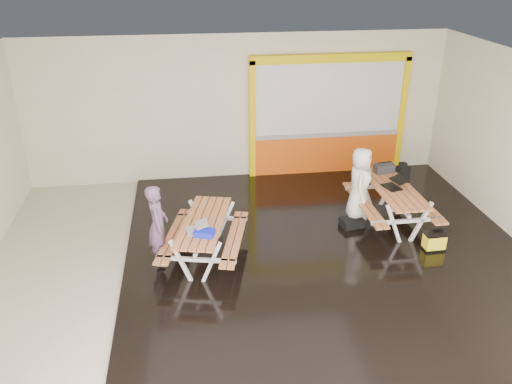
{
  "coord_description": "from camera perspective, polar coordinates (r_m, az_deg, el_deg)",
  "views": [
    {
      "loc": [
        -1.25,
        -8.1,
        5.25
      ],
      "look_at": [
        0.0,
        0.9,
        1.0
      ],
      "focal_mm": 36.84,
      "sensor_mm": 36.0,
      "label": 1
    }
  ],
  "objects": [
    {
      "name": "room",
      "position": [
        8.91,
        0.8,
        1.94
      ],
      "size": [
        10.02,
        8.02,
        3.52
      ],
      "color": "beige",
      "rests_on": "ground"
    },
    {
      "name": "deck",
      "position": [
        9.96,
        7.92,
        -6.85
      ],
      "size": [
        7.5,
        7.98,
        0.05
      ],
      "primitive_type": "cube",
      "color": "black",
      "rests_on": "room"
    },
    {
      "name": "kiosk",
      "position": [
        13.08,
        7.81,
        7.92
      ],
      "size": [
        3.88,
        0.16,
        3.0
      ],
      "color": "#DB510E",
      "rests_on": "room"
    },
    {
      "name": "picnic_table_left",
      "position": [
        9.54,
        -5.64,
        -4.13
      ],
      "size": [
        1.8,
        2.28,
        0.81
      ],
      "color": "#BC7342",
      "rests_on": "deck"
    },
    {
      "name": "picnic_table_right",
      "position": [
        11.05,
        14.59,
        -0.41
      ],
      "size": [
        1.47,
        2.13,
        0.85
      ],
      "color": "#BC7342",
      "rests_on": "deck"
    },
    {
      "name": "person_left",
      "position": [
        9.36,
        -10.62,
        -3.53
      ],
      "size": [
        0.36,
        0.54,
        1.49
      ],
      "primitive_type": "imported",
      "rotation": [
        0.0,
        0.0,
        1.57
      ],
      "color": "#604665",
      "rests_on": "deck"
    },
    {
      "name": "person_right",
      "position": [
        10.89,
        11.21,
        0.91
      ],
      "size": [
        0.69,
        0.85,
        1.51
      ],
      "primitive_type": "imported",
      "rotation": [
        0.0,
        0.0,
        1.25
      ],
      "color": "white",
      "rests_on": "deck"
    },
    {
      "name": "laptop_left",
      "position": [
        9.12,
        -6.49,
        -3.92
      ],
      "size": [
        0.39,
        0.36,
        0.16
      ],
      "color": "silver",
      "rests_on": "picnic_table_left"
    },
    {
      "name": "laptop_right",
      "position": [
        10.95,
        14.81,
        0.81
      ],
      "size": [
        0.52,
        0.49,
        0.19
      ],
      "color": "black",
      "rests_on": "picnic_table_right"
    },
    {
      "name": "blue_pouch",
      "position": [
        8.97,
        -5.63,
        -4.42
      ],
      "size": [
        0.39,
        0.34,
        0.1
      ],
      "primitive_type": "cube",
      "rotation": [
        0.0,
        0.0,
        -0.34
      ],
      "color": "#111EC8",
      "rests_on": "picnic_table_left"
    },
    {
      "name": "toolbox",
      "position": [
        11.61,
        13.73,
        2.54
      ],
      "size": [
        0.45,
        0.27,
        0.25
      ],
      "color": "black",
      "rests_on": "picnic_table_right"
    },
    {
      "name": "backpack",
      "position": [
        11.84,
        15.55,
        1.88
      ],
      "size": [
        0.35,
        0.28,
        0.5
      ],
      "color": "black",
      "rests_on": "picnic_table_right"
    },
    {
      "name": "dark_case",
      "position": [
        10.94,
        10.39,
        -3.26
      ],
      "size": [
        0.5,
        0.42,
        0.17
      ],
      "primitive_type": "cube",
      "rotation": [
        0.0,
        0.0,
        0.19
      ],
      "color": "black",
      "rests_on": "deck"
    },
    {
      "name": "fluke_bag",
      "position": [
        10.48,
        18.78,
        -5.11
      ],
      "size": [
        0.41,
        0.28,
        0.35
      ],
      "color": "black",
      "rests_on": "deck"
    }
  ]
}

